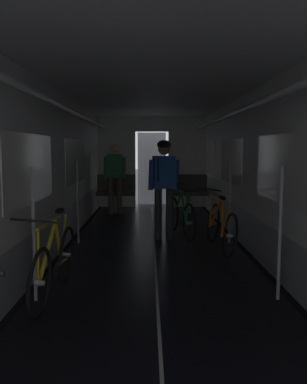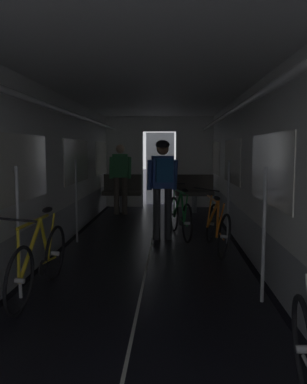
% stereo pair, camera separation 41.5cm
% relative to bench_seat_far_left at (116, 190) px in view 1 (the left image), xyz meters
% --- Properties ---
extents(train_car_shell, '(3.14, 12.34, 2.57)m').
position_rel_bench_seat_far_left_xyz_m(train_car_shell, '(0.90, -4.47, 1.13)').
color(train_car_shell, black).
rests_on(train_car_shell, ground).
extents(bench_seat_far_left, '(0.98, 0.51, 0.95)m').
position_rel_bench_seat_far_left_xyz_m(bench_seat_far_left, '(0.00, 0.00, 0.00)').
color(bench_seat_far_left, gray).
rests_on(bench_seat_far_left, ground).
extents(bench_seat_far_right, '(0.98, 0.51, 0.95)m').
position_rel_bench_seat_far_left_xyz_m(bench_seat_far_right, '(1.80, 0.00, 0.00)').
color(bench_seat_far_right, gray).
rests_on(bench_seat_far_right, ground).
extents(bicycle_orange, '(0.48, 1.70, 0.96)m').
position_rel_bench_seat_far_left_xyz_m(bicycle_orange, '(1.94, -3.86, -0.19)').
color(bicycle_orange, black).
rests_on(bicycle_orange, ground).
extents(bicycle_yellow, '(0.44, 1.69, 0.95)m').
position_rel_bench_seat_far_left_xyz_m(bicycle_yellow, '(-0.18, -5.89, -0.18)').
color(bicycle_yellow, black).
rests_on(bicycle_yellow, ground).
extents(person_cyclist_aisle, '(0.56, 0.44, 1.73)m').
position_rel_bench_seat_far_left_xyz_m(person_cyclist_aisle, '(1.08, -3.12, 0.50)').
color(person_cyclist_aisle, '#2D2D33').
rests_on(person_cyclist_aisle, ground).
extents(bicycle_green_in_aisle, '(0.54, 1.66, 0.94)m').
position_rel_bench_seat_far_left_xyz_m(bicycle_green_in_aisle, '(1.39, -2.85, -0.18)').
color(bicycle_green_in_aisle, black).
rests_on(bicycle_green_in_aisle, ground).
extents(person_standing_near_bench, '(0.53, 0.23, 1.69)m').
position_rel_bench_seat_far_left_xyz_m(person_standing_near_bench, '(0.00, -0.38, 0.41)').
color(person_standing_near_bench, brown).
rests_on(person_standing_near_bench, ground).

